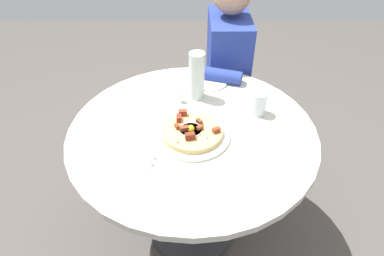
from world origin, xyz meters
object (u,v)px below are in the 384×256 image
person_seated (225,86)px  water_glass (259,103)px  knife (130,160)px  breakfast_pizza (192,131)px  pizza_plate (192,135)px  bread_plate (210,82)px  water_bottle (197,76)px  dining_table (192,156)px  fork (133,154)px  salt_shaker (180,97)px

person_seated → water_glass: person_seated is taller
knife → breakfast_pizza: bearing=-136.0°
person_seated → pizza_plate: bearing=163.4°
knife → bread_plate: bearing=-108.8°
water_bottle → dining_table: bearing=174.7°
fork → water_glass: size_ratio=1.71×
dining_table → bread_plate: 0.41m
breakfast_pizza → knife: size_ratio=1.37×
water_glass → bread_plate: bearing=37.4°
dining_table → breakfast_pizza: 0.20m
dining_table → pizza_plate: size_ratio=3.37×
person_seated → knife: person_seated is taller
knife → water_glass: 0.60m
fork → salt_shaker: (0.35, -0.17, 0.02)m
breakfast_pizza → salt_shaker: bearing=11.8°
breakfast_pizza → water_glass: size_ratio=2.34×
dining_table → water_bottle: bearing=-5.3°
breakfast_pizza → salt_shaker: size_ratio=5.01×
bread_plate → knife: 0.64m
water_bottle → water_glass: bearing=-116.4°
pizza_plate → water_glass: size_ratio=2.92×
fork → person_seated: bearing=-106.5°
breakfast_pizza → water_glass: bearing=-62.3°
pizza_plate → fork: size_ratio=1.70×
pizza_plate → breakfast_pizza: bearing=81.1°
water_glass → fork: bearing=117.2°
dining_table → breakfast_pizza: bearing=176.5°
breakfast_pizza → fork: breakfast_pizza is taller
person_seated → salt_shaker: size_ratio=23.12×
bread_plate → water_bottle: water_bottle is taller
breakfast_pizza → pizza_plate: bearing=-98.9°
breakfast_pizza → fork: bearing=116.5°
water_bottle → bread_plate: bearing=-29.9°
pizza_plate → salt_shaker: 0.25m
pizza_plate → water_bottle: bearing=-4.8°
water_bottle → salt_shaker: bearing=119.2°
breakfast_pizza → bread_plate: 0.42m
bread_plate → breakfast_pizza: bearing=166.8°
bread_plate → salt_shaker: salt_shaker is taller
salt_shaker → water_bottle: bearing=-60.8°
dining_table → person_seated: bearing=-17.7°
bread_plate → water_bottle: 0.18m
person_seated → knife: (-0.84, 0.44, 0.21)m
knife → salt_shaker: bearing=-103.1°
pizza_plate → dining_table: bearing=-2.3°
fork → water_bottle: size_ratio=0.81×
knife → water_bottle: bearing=-109.0°
water_glass → salt_shaker: water_glass is taller
dining_table → water_bottle: (0.23, -0.02, 0.28)m
breakfast_pizza → bread_plate: breakfast_pizza is taller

